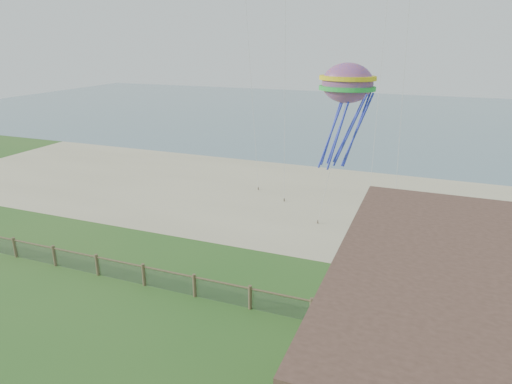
% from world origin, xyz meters
% --- Properties ---
extents(sand_beach, '(72.00, 20.00, 0.02)m').
position_xyz_m(sand_beach, '(0.00, 22.00, 0.00)').
color(sand_beach, '#BCB088').
rests_on(sand_beach, ground).
extents(ocean, '(160.00, 68.00, 0.02)m').
position_xyz_m(ocean, '(0.00, 66.00, 0.00)').
color(ocean, slate).
rests_on(ocean, ground).
extents(chainlink_fence, '(36.20, 0.20, 1.25)m').
position_xyz_m(chainlink_fence, '(0.00, 6.00, 0.55)').
color(chainlink_fence, brown).
rests_on(chainlink_fence, ground).
extents(octopus_kite, '(3.69, 3.02, 6.60)m').
position_xyz_m(octopus_kite, '(2.43, 14.55, 8.26)').
color(octopus_kite, orange).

